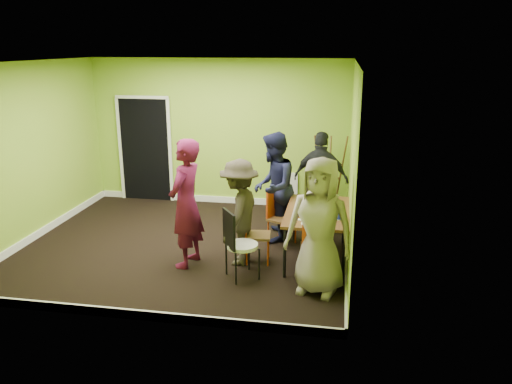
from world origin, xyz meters
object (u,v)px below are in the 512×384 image
chair_bentwood (238,241)px  chair_front_end (316,244)px  chair_left_near (253,230)px  easel (330,176)px  dining_table (318,214)px  blue_bottle (339,212)px  person_standing (186,204)px  person_left_far (273,187)px  person_front_end (319,226)px  orange_bottle (313,202)px  chair_left_far (278,213)px  person_left_near (239,213)px  thermos (313,205)px  chair_back_end (322,185)px  person_back_end (321,179)px

chair_bentwood → chair_front_end: bearing=58.1°
chair_left_near → easel: size_ratio=0.57×
dining_table → chair_bentwood: (-1.01, -0.81, -0.16)m
blue_bottle → person_standing: person_standing is taller
person_left_far → chair_left_near: bearing=-9.2°
dining_table → chair_left_near: 0.96m
chair_front_end → person_front_end: 0.41m
orange_bottle → person_standing: bearing=-156.6°
person_front_end → chair_front_end: bearing=114.3°
orange_bottle → chair_left_far: bearing=154.0°
person_front_end → person_standing: bearing=179.3°
person_left_near → person_front_end: (1.15, -0.68, 0.11)m
easel → blue_bottle: 2.35m
blue_bottle → orange_bottle: 0.71m
orange_bottle → thermos: bearing=-88.2°
person_left_far → person_standing: bearing=-41.1°
chair_left_far → easel: bearing=178.2°
dining_table → orange_bottle: orange_bottle is taller
easel → person_left_far: (-0.85, -1.32, 0.13)m
easel → thermos: 2.05m
person_left_near → chair_back_end: bearing=155.4°
chair_left_near → blue_bottle: (1.21, -0.10, 0.37)m
chair_front_end → person_left_far: size_ratio=0.55×
orange_bottle → person_standing: person_standing is taller
person_left_near → orange_bottle: bearing=126.6°
chair_left_far → easel: size_ratio=0.59×
chair_back_end → thermos: bearing=93.7°
chair_left_near → person_standing: person_standing is taller
person_left_far → person_front_end: bearing=27.0°
person_standing → easel: bearing=152.3°
chair_back_end → orange_bottle: 1.18m
chair_back_end → chair_left_near: bearing=68.2°
orange_bottle → dining_table: bearing=-71.1°
person_standing → person_front_end: 1.94m
person_back_end → person_front_end: person_front_end is taller
thermos → person_left_near: size_ratio=0.13×
person_left_far → blue_bottle: bearing=46.8°
chair_bentwood → person_front_end: size_ratio=0.55×
blue_bottle → person_standing: bearing=-175.8°
orange_bottle → person_back_end: size_ratio=0.05×
chair_left_near → blue_bottle: bearing=78.6°
chair_front_end → person_standing: (-1.83, 0.26, 0.37)m
chair_back_end → person_front_end: 2.42m
person_back_end → person_front_end: bearing=105.0°
thermos → person_left_near: (-1.01, -0.27, -0.09)m
orange_bottle → person_back_end: 1.28m
blue_bottle → person_back_end: (-0.33, 1.87, -0.04)m
chair_front_end → chair_left_far: bearing=111.9°
chair_left_far → person_left_near: 0.98m
chair_left_far → chair_front_end: bearing=52.2°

